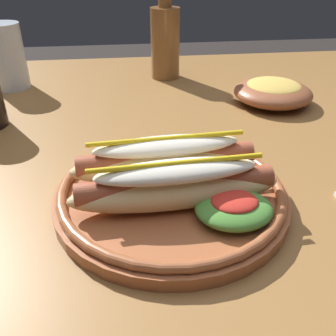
% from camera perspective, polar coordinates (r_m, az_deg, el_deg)
% --- Properties ---
extents(dining_table, '(1.48, 1.05, 0.74)m').
position_cam_1_polar(dining_table, '(0.65, -0.01, -2.03)').
color(dining_table, olive).
rests_on(dining_table, ground_plane).
extents(hot_dog_plate, '(0.28, 0.28, 0.08)m').
position_cam_1_polar(hot_dog_plate, '(0.44, 0.87, -2.64)').
color(hot_dog_plate, '#9E5633').
rests_on(hot_dog_plate, dining_table).
extents(water_cup, '(0.08, 0.08, 0.14)m').
position_cam_1_polar(water_cup, '(0.89, -23.84, 15.49)').
color(water_cup, silver).
rests_on(water_cup, dining_table).
extents(glass_bottle, '(0.07, 0.07, 0.23)m').
position_cam_1_polar(glass_bottle, '(0.89, -0.44, 19.37)').
color(glass_bottle, brown).
rests_on(glass_bottle, dining_table).
extents(side_bowl, '(0.15, 0.15, 0.05)m').
position_cam_1_polar(side_bowl, '(0.77, 15.95, 11.32)').
color(side_bowl, brown).
rests_on(side_bowl, dining_table).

